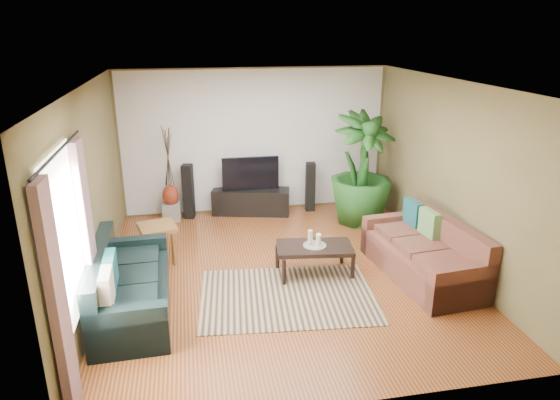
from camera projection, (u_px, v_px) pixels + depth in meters
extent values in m
plane|color=#955126|center=(283.00, 272.00, 7.27)|extent=(5.50, 5.50, 0.00)
plane|color=white|center=(283.00, 84.00, 6.38)|extent=(5.50, 5.50, 0.00)
plane|color=brown|center=(255.00, 141.00, 9.38)|extent=(5.00, 0.00, 5.00)
plane|color=brown|center=(344.00, 278.00, 4.28)|extent=(5.00, 0.00, 5.00)
plane|color=brown|center=(92.00, 195.00, 6.39)|extent=(0.00, 5.50, 5.50)
plane|color=brown|center=(451.00, 175.00, 7.27)|extent=(0.00, 5.50, 5.50)
plane|color=white|center=(255.00, 141.00, 9.37)|extent=(4.90, 0.00, 4.90)
plane|color=white|center=(66.00, 241.00, 4.89)|extent=(0.00, 1.80, 1.80)
cube|color=gray|center=(58.00, 302.00, 4.29)|extent=(0.08, 0.35, 2.20)
cube|color=gray|center=(88.00, 235.00, 5.68)|extent=(0.08, 0.35, 2.20)
cylinder|color=black|center=(58.00, 152.00, 4.61)|extent=(0.03, 1.90, 0.03)
cube|color=black|center=(131.00, 281.00, 6.16)|extent=(0.94, 2.06, 0.85)
cube|color=brown|center=(422.00, 249.00, 7.04)|extent=(1.11, 2.11, 0.85)
cube|color=tan|center=(287.00, 296.00, 6.63)|extent=(2.44, 1.83, 0.01)
cube|color=black|center=(314.00, 260.00, 7.17)|extent=(1.14, 0.72, 0.44)
cylinder|color=gray|center=(315.00, 245.00, 7.10)|extent=(0.33, 0.33, 0.01)
cylinder|color=beige|center=(310.00, 237.00, 7.08)|extent=(0.07, 0.07, 0.21)
cylinder|color=#EBE6C6|center=(318.00, 240.00, 7.04)|extent=(0.07, 0.07, 0.17)
cylinder|color=white|center=(319.00, 238.00, 7.14)|extent=(0.07, 0.07, 0.14)
cube|color=black|center=(251.00, 201.00, 9.49)|extent=(1.51, 0.76, 0.48)
cube|color=black|center=(250.00, 173.00, 9.31)|extent=(1.06, 0.06, 0.63)
cube|color=black|center=(188.00, 192.00, 9.20)|extent=(0.23, 0.24, 1.02)
cube|color=black|center=(310.00, 187.00, 9.58)|extent=(0.19, 0.21, 0.95)
imported|color=#1B4B19|center=(361.00, 169.00, 8.85)|extent=(1.39, 1.39, 2.00)
cylinder|color=black|center=(359.00, 214.00, 9.13)|extent=(0.37, 0.37, 0.29)
cube|color=gray|center=(172.00, 211.00, 9.22)|extent=(0.34, 0.34, 0.32)
ellipsoid|color=maroon|center=(171.00, 196.00, 9.12)|extent=(0.29, 0.29, 0.41)
cube|color=brown|center=(159.00, 242.00, 7.59)|extent=(0.64, 0.64, 0.56)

